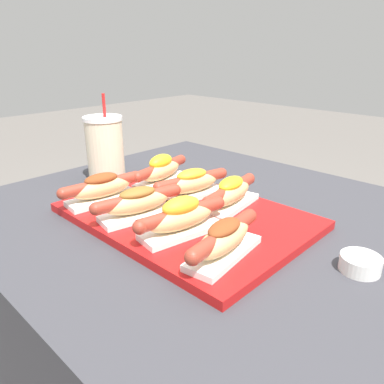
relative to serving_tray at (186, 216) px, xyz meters
The scene contains 11 objects.
patio_table 0.39m from the serving_tray, 51.22° to the left, with size 1.11×0.89×0.74m.
serving_tray is the anchor object (origin of this frame).
hot_dog_0 0.20m from the serving_tray, 153.11° to the right, with size 0.08×0.20×0.07m.
hot_dog_1 0.11m from the serving_tray, 120.64° to the right, with size 0.09×0.20×0.07m.
hot_dog_2 0.11m from the serving_tray, 49.76° to the right, with size 0.09×0.20×0.08m.
hot_dog_3 0.20m from the serving_tray, 25.75° to the right, with size 0.08×0.20×0.06m.
hot_dog_4 0.20m from the serving_tray, 153.71° to the left, with size 0.09×0.20×0.08m.
hot_dog_5 0.10m from the serving_tray, 125.41° to the left, with size 0.09×0.20×0.07m.
hot_dog_6 0.11m from the serving_tray, 58.94° to the left, with size 0.08×0.20×0.07m.
sauce_bowl 0.35m from the serving_tray, ahead, with size 0.07×0.07×0.03m.
drink_cup 0.35m from the serving_tray, behind, with size 0.10×0.10×0.24m.
Camera 1 is at (0.46, -0.58, 1.08)m, focal length 35.00 mm.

